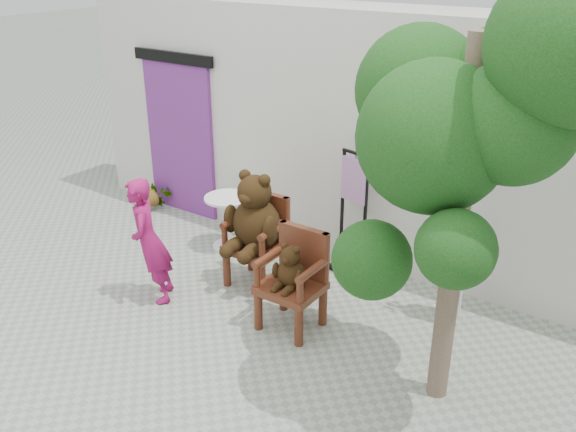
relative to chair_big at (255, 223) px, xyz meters
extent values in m
plane|color=gray|center=(0.81, -1.47, -0.77)|extent=(60.00, 60.00, 0.00)
cube|color=silver|center=(0.81, 1.63, 0.73)|extent=(9.00, 1.00, 3.00)
cube|color=#6F2A7E|center=(-2.19, 1.11, 0.33)|extent=(1.20, 0.08, 2.20)
cube|color=black|center=(-2.19, 1.07, 1.48)|extent=(1.40, 0.06, 0.15)
cylinder|color=#431B0E|center=(-0.25, -0.23, -0.56)|extent=(0.09, 0.09, 0.43)
cylinder|color=#431B0E|center=(-0.25, 0.22, -0.56)|extent=(0.09, 0.09, 0.43)
cylinder|color=#431B0E|center=(0.25, -0.23, -0.56)|extent=(0.09, 0.09, 0.43)
cylinder|color=#431B0E|center=(0.25, 0.22, -0.56)|extent=(0.09, 0.09, 0.43)
cube|color=#431B0E|center=(0.00, -0.01, -0.31)|extent=(0.61, 0.56, 0.08)
cube|color=#431B0E|center=(0.00, 0.23, 0.01)|extent=(0.58, 0.08, 0.56)
cylinder|color=#431B0E|center=(-0.26, 0.23, 0.01)|extent=(0.08, 0.08, 0.56)
cylinder|color=#431B0E|center=(-0.26, -0.23, -0.14)|extent=(0.07, 0.07, 0.25)
cylinder|color=#431B0E|center=(-0.26, -0.01, -0.01)|extent=(0.08, 0.53, 0.08)
cylinder|color=#431B0E|center=(0.26, 0.23, 0.01)|extent=(0.08, 0.08, 0.56)
cylinder|color=#431B0E|center=(0.26, -0.23, -0.14)|extent=(0.07, 0.07, 0.25)
cylinder|color=#431B0E|center=(0.26, -0.01, -0.01)|extent=(0.08, 0.53, 0.08)
ellipsoid|color=black|center=(0.00, 0.02, -0.02)|extent=(0.58, 0.49, 0.61)
sphere|color=black|center=(0.00, -0.01, 0.38)|extent=(0.39, 0.39, 0.39)
ellipsoid|color=black|center=(0.00, -0.16, 0.35)|extent=(0.17, 0.14, 0.14)
sphere|color=black|center=(-0.13, 0.00, 0.54)|extent=(0.13, 0.13, 0.13)
sphere|color=black|center=(0.13, 0.00, 0.54)|extent=(0.13, 0.13, 0.13)
ellipsoid|color=black|center=(-0.27, -0.10, 0.02)|extent=(0.13, 0.19, 0.35)
ellipsoid|color=black|center=(-0.13, -0.24, -0.22)|extent=(0.17, 0.34, 0.17)
sphere|color=black|center=(-0.13, -0.37, -0.24)|extent=(0.16, 0.16, 0.16)
ellipsoid|color=black|center=(0.27, -0.10, 0.02)|extent=(0.13, 0.19, 0.35)
ellipsoid|color=black|center=(0.13, -0.24, -0.22)|extent=(0.17, 0.34, 0.17)
sphere|color=black|center=(0.13, -0.37, -0.24)|extent=(0.16, 0.16, 0.16)
cylinder|color=#431B0E|center=(0.58, -0.73, -0.56)|extent=(0.09, 0.09, 0.42)
cylinder|color=#431B0E|center=(0.58, -0.28, -0.56)|extent=(0.09, 0.09, 0.42)
cylinder|color=#431B0E|center=(1.08, -0.73, -0.56)|extent=(0.09, 0.09, 0.42)
cylinder|color=#431B0E|center=(1.08, -0.28, -0.56)|extent=(0.09, 0.09, 0.42)
cube|color=#431B0E|center=(0.83, -0.51, -0.31)|extent=(0.60, 0.55, 0.08)
cube|color=#431B0E|center=(0.83, -0.27, 0.00)|extent=(0.57, 0.08, 0.55)
cylinder|color=#431B0E|center=(0.57, -0.27, 0.00)|extent=(0.08, 0.08, 0.55)
cylinder|color=#431B0E|center=(0.57, -0.73, -0.15)|extent=(0.07, 0.07, 0.25)
cylinder|color=#431B0E|center=(0.57, -0.51, -0.02)|extent=(0.08, 0.52, 0.08)
cylinder|color=#431B0E|center=(1.09, -0.27, 0.00)|extent=(0.08, 0.08, 0.55)
cylinder|color=#431B0E|center=(1.09, -0.73, -0.15)|extent=(0.07, 0.07, 0.25)
cylinder|color=#431B0E|center=(1.09, -0.51, -0.02)|extent=(0.08, 0.52, 0.08)
ellipsoid|color=black|center=(0.83, -0.50, -0.15)|extent=(0.30, 0.25, 0.31)
sphere|color=black|center=(0.83, -0.52, 0.06)|extent=(0.20, 0.20, 0.20)
ellipsoid|color=black|center=(0.83, -0.60, 0.04)|extent=(0.09, 0.07, 0.07)
sphere|color=black|center=(0.76, -0.51, 0.14)|extent=(0.07, 0.07, 0.07)
sphere|color=black|center=(0.90, -0.51, 0.14)|extent=(0.07, 0.07, 0.07)
ellipsoid|color=black|center=(0.69, -0.57, -0.12)|extent=(0.07, 0.10, 0.18)
ellipsoid|color=black|center=(0.77, -0.64, -0.25)|extent=(0.09, 0.17, 0.09)
sphere|color=black|center=(0.77, -0.71, -0.26)|extent=(0.08, 0.08, 0.08)
ellipsoid|color=black|center=(0.97, -0.57, -0.12)|extent=(0.07, 0.10, 0.18)
ellipsoid|color=black|center=(0.90, -0.64, -0.25)|extent=(0.09, 0.17, 0.09)
sphere|color=black|center=(0.90, -0.71, -0.26)|extent=(0.08, 0.08, 0.08)
imported|color=#971254|center=(-0.73, -0.92, -0.06)|extent=(0.59, 0.62, 1.42)
cylinder|color=white|center=(-0.87, 0.54, -0.08)|extent=(0.60, 0.60, 0.03)
cylinder|color=white|center=(-0.87, 0.54, -0.42)|extent=(0.06, 0.06, 0.68)
cylinder|color=white|center=(-0.87, 0.54, -0.76)|extent=(0.44, 0.44, 0.03)
cube|color=black|center=(0.59, 0.92, -0.02)|extent=(0.04, 0.04, 1.50)
cube|color=black|center=(0.94, 0.84, -0.02)|extent=(0.04, 0.04, 1.50)
cube|color=black|center=(0.77, 0.88, 0.73)|extent=(0.40, 0.12, 0.03)
cube|color=black|center=(0.77, 0.88, -0.74)|extent=(0.52, 0.45, 0.06)
cube|color=#B37BB3|center=(0.76, 0.87, 0.41)|extent=(0.36, 0.12, 0.52)
cylinder|color=black|center=(0.77, 0.88, 0.70)|extent=(0.01, 0.01, 0.08)
cylinder|color=white|center=(2.11, 0.58, -0.33)|extent=(0.32, 0.32, 0.03)
cylinder|color=white|center=(2.20, 0.67, -0.55)|extent=(0.03, 0.03, 0.44)
cylinder|color=white|center=(2.03, 0.67, -0.55)|extent=(0.03, 0.03, 0.44)
cylinder|color=white|center=(2.03, 0.50, -0.55)|extent=(0.03, 0.03, 0.44)
cylinder|color=white|center=(2.20, 0.50, -0.55)|extent=(0.03, 0.03, 0.44)
cylinder|color=black|center=(2.09, 0.62, 0.28)|extent=(0.16, 0.12, 0.79)
cylinder|color=olive|center=(2.05, 0.68, 0.60)|extent=(0.05, 0.04, 0.08)
cylinder|color=black|center=(2.06, 0.59, 0.28)|extent=(0.04, 0.12, 0.80)
cylinder|color=olive|center=(2.03, 0.59, 0.60)|extent=(0.04, 0.04, 0.07)
cylinder|color=black|center=(2.10, 0.63, 0.28)|extent=(0.14, 0.05, 0.80)
cylinder|color=olive|center=(2.10, 0.68, 0.60)|extent=(0.05, 0.04, 0.08)
cylinder|color=black|center=(2.07, 0.56, 0.28)|extent=(0.10, 0.17, 0.79)
cylinder|color=olive|center=(2.01, 0.53, 0.60)|extent=(0.04, 0.05, 0.08)
cylinder|color=black|center=(2.07, 0.56, 0.28)|extent=(0.07, 0.11, 0.80)
cylinder|color=olive|center=(2.04, 0.54, 0.60)|extent=(0.04, 0.04, 0.08)
cylinder|color=black|center=(2.11, 0.53, 0.28)|extent=(0.13, 0.02, 0.80)
cylinder|color=olive|center=(2.11, 0.49, 0.60)|extent=(0.05, 0.04, 0.07)
cylinder|color=brown|center=(2.48, -0.61, 0.78)|extent=(0.18, 0.18, 3.11)
sphere|color=black|center=(2.41, -0.29, 1.79)|extent=(0.79, 0.79, 0.79)
sphere|color=black|center=(2.59, -0.22, 1.91)|extent=(0.93, 0.93, 0.93)
sphere|color=black|center=(2.83, -0.81, 1.79)|extent=(0.86, 0.86, 0.86)
sphere|color=black|center=(1.95, -0.33, 1.81)|extent=(1.03, 1.03, 1.03)
sphere|color=black|center=(3.10, -0.83, 2.32)|extent=(1.04, 1.04, 1.04)
sphere|color=black|center=(2.31, -0.88, 1.62)|extent=(1.11, 1.11, 1.11)
sphere|color=black|center=(2.03, -1.17, 0.67)|extent=(0.62, 0.62, 0.62)
sphere|color=black|center=(2.70, -1.28, 1.00)|extent=(0.55, 0.55, 0.55)
imported|color=black|center=(-2.58, 0.88, -0.54)|extent=(0.43, 0.37, 0.47)
camera|label=1|loc=(3.84, -4.91, 2.87)|focal=38.00mm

